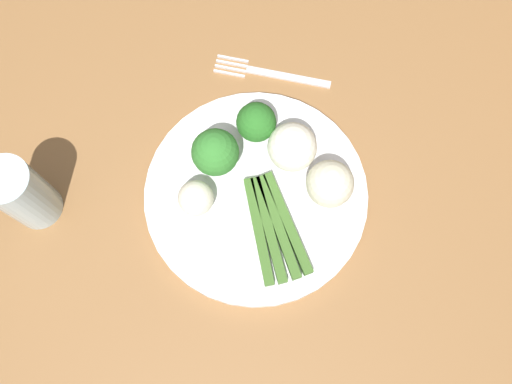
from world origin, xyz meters
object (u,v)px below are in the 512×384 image
cauliflower_mid (330,184)px  dining_table (245,202)px  asparagus_bundle (273,227)px  cauliflower_near_fork (196,198)px  cauliflower_edge (292,147)px  water_glass (23,194)px  broccoli_near_center (215,153)px  fork (271,74)px  plate (256,195)px  broccoli_right (256,123)px

cauliflower_mid → dining_table: bearing=82.5°
asparagus_bundle → cauliflower_near_fork: 0.10m
cauliflower_edge → water_glass: size_ratio=0.55×
cauliflower_edge → broccoli_near_center: bearing=98.8°
fork → water_glass: bearing=44.8°
fork → water_glass: (-0.20, 0.30, 0.06)m
cauliflower_edge → cauliflower_mid: 0.07m
plate → cauliflower_near_fork: size_ratio=6.39×
dining_table → broccoli_right: size_ratio=20.58×
asparagus_bundle → fork: bearing=163.5°
dining_table → plate: bearing=-139.4°
broccoli_near_center → dining_table: bearing=-117.1°
plate → water_glass: (-0.02, 0.28, 0.05)m
broccoli_near_center → cauliflower_near_fork: size_ratio=1.62×
broccoli_near_center → cauliflower_edge: broccoli_near_center is taller
cauliflower_near_fork → cauliflower_mid: bearing=-82.5°
broccoli_near_center → fork: broccoli_near_center is taller
asparagus_bundle → water_glass: 0.31m
broccoli_right → cauliflower_edge: bearing=-122.9°
broccoli_near_center → broccoli_right: size_ratio=1.16×
cauliflower_edge → fork: 0.14m
dining_table → water_glass: water_glass is taller
broccoli_right → cauliflower_near_fork: broccoli_right is taller
cauliflower_near_fork → cauliflower_edge: cauliflower_edge is taller
fork → broccoli_right: bearing=90.4°
asparagus_bundle → cauliflower_near_fork: cauliflower_near_fork is taller
dining_table → asparagus_bundle: (-0.07, -0.04, 0.12)m
dining_table → broccoli_right: bearing=-13.2°
water_glass → asparagus_bundle: bearing=-94.2°
broccoli_near_center → asparagus_bundle: bearing=-138.2°
plate → cauliflower_edge: 0.08m
plate → cauliflower_near_fork: (-0.02, 0.07, 0.03)m
water_glass → dining_table: bearing=-80.6°
broccoli_right → cauliflower_near_fork: 0.12m
broccoli_right → water_glass: 0.30m
plate → fork: plate is taller
cauliflower_near_fork → water_glass: (-0.01, 0.21, 0.02)m
cauliflower_edge → cauliflower_near_fork: bearing=120.1°
water_glass → broccoli_right: bearing=-69.1°
dining_table → broccoli_near_center: size_ratio=17.71×
broccoli_right → cauliflower_edge: 0.06m
cauliflower_near_fork → dining_table: bearing=-57.7°
cauliflower_mid → cauliflower_near_fork: bearing=97.5°
dining_table → water_glass: 0.31m
broccoli_right → fork: (0.10, -0.02, -0.05)m
broccoli_right → cauliflower_edge: (-0.03, -0.05, -0.00)m
dining_table → cauliflower_near_fork: bearing=122.3°
cauliflower_mid → fork: bearing=23.8°
asparagus_bundle → cauliflower_edge: size_ratio=2.32×
cauliflower_mid → asparagus_bundle: bearing=127.2°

